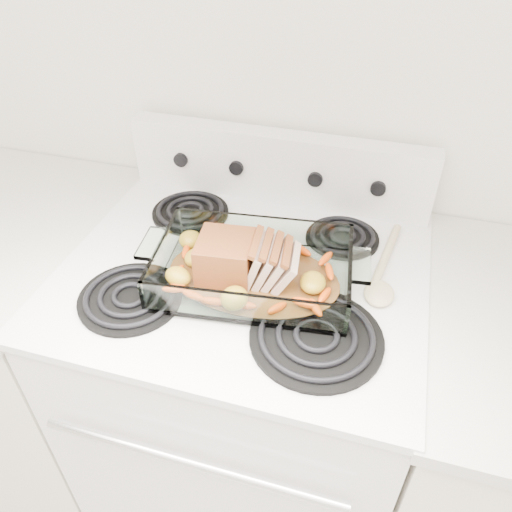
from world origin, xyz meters
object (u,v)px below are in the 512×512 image
(counter_left, at_px, (39,344))
(counter_right, at_px, (502,460))
(electric_range, at_px, (247,392))
(pork_roast, at_px, (239,258))
(baking_dish, at_px, (253,272))

(counter_left, xyz_separation_m, counter_right, (1.33, 0.00, 0.00))
(electric_range, relative_size, pork_roast, 5.43)
(electric_range, distance_m, counter_left, 0.67)
(counter_right, distance_m, baking_dish, 0.80)
(counter_right, bearing_deg, electric_range, 179.90)
(electric_range, bearing_deg, pork_roast, -84.33)
(counter_left, height_order, pork_roast, pork_roast)
(counter_left, relative_size, pork_roast, 4.53)
(counter_right, bearing_deg, counter_left, 180.00)
(counter_left, xyz_separation_m, baking_dish, (0.70, -0.04, 0.50))
(baking_dish, xyz_separation_m, pork_roast, (-0.03, 0.00, 0.03))
(electric_range, height_order, counter_left, electric_range)
(counter_right, relative_size, baking_dish, 2.37)
(electric_range, relative_size, baking_dish, 2.84)
(counter_right, height_order, pork_roast, pork_roast)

